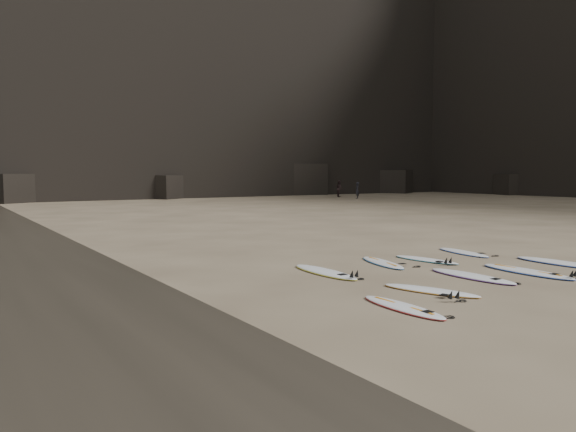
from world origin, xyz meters
The scene contains 13 objects.
ground centered at (0.00, 0.00, 0.00)m, with size 240.00×240.00×0.00m, color #897559.
headland centered at (23.84, 48.78, 21.02)m, with size 170.00×101.00×63.47m.
surfboard_0 centered at (-3.95, -1.22, 0.04)m, with size 0.54×2.23×0.08m, color white.
surfboard_1 centered at (-2.35, -0.44, 0.04)m, with size 0.54×2.25×0.08m, color white.
surfboard_2 centered at (-0.20, 0.21, 0.05)m, with size 0.62×2.56×0.09m, color white.
surfboard_3 centered at (1.54, -0.14, 0.05)m, with size 0.65×2.71×0.10m, color white.
surfboard_4 centered at (3.60, 0.20, 0.05)m, with size 0.66×2.75×0.10m, color white.
surfboard_5 centered at (-2.97, 2.67, 0.05)m, with size 0.63×2.61×0.09m, color white.
surfboard_6 centered at (-0.66, 3.00, 0.04)m, with size 0.56×2.33×0.08m, color white.
surfboard_7 centered at (0.82, 2.72, 0.04)m, with size 0.53×2.20×0.08m, color white.
surfboard_8 centered at (2.97, 3.16, 0.04)m, with size 0.56×2.32×0.08m, color white.
person_a centered at (24.51, 34.65, 0.82)m, with size 0.60×0.39×1.64m, color black.
person_b centered at (25.06, 38.26, 0.88)m, with size 0.86×0.67×1.77m, color black.
Camera 1 is at (-11.58, -9.05, 2.65)m, focal length 35.00 mm.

